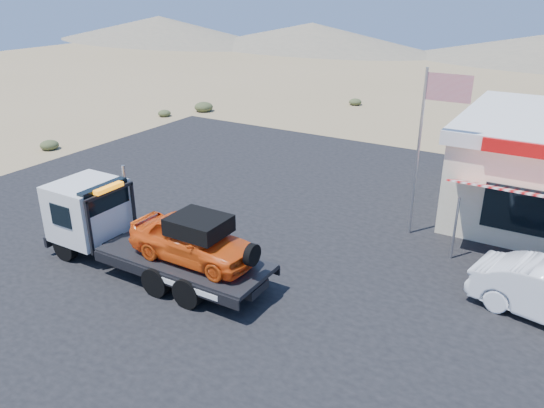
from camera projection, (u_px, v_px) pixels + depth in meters
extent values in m
plane|color=#907A52|center=(235.00, 252.00, 18.27)|extent=(120.00, 120.00, 0.00)
cube|color=black|center=(326.00, 232.00, 19.70)|extent=(32.00, 24.00, 0.02)
cylinder|color=black|center=(65.00, 247.00, 17.53)|extent=(0.91, 0.27, 0.91)
cylinder|color=black|center=(107.00, 227.00, 18.97)|extent=(0.91, 0.27, 0.91)
cylinder|color=black|center=(158.00, 280.00, 15.60)|extent=(0.91, 0.50, 0.91)
cylinder|color=black|center=(197.00, 255.00, 17.04)|extent=(0.91, 0.50, 0.91)
cylinder|color=black|center=(190.00, 291.00, 15.04)|extent=(0.91, 0.50, 0.91)
cylinder|color=black|center=(227.00, 264.00, 16.48)|extent=(0.91, 0.50, 0.91)
cube|color=black|center=(160.00, 257.00, 16.61)|extent=(7.44, 0.91, 0.27)
cube|color=silver|center=(88.00, 210.00, 17.70)|extent=(1.99, 2.13, 1.90)
cube|color=black|center=(104.00, 197.00, 17.05)|extent=(0.32, 1.81, 0.82)
cube|color=black|center=(113.00, 218.00, 17.18)|extent=(0.09, 1.99, 1.81)
cube|color=orange|center=(109.00, 188.00, 16.78)|extent=(0.23, 1.09, 0.14)
cube|color=black|center=(185.00, 258.00, 16.04)|extent=(5.44, 2.09, 0.14)
imported|color=#F25312|center=(193.00, 239.00, 15.58)|extent=(3.99, 1.61, 1.36)
cube|color=black|center=(199.00, 225.00, 15.25)|extent=(1.63, 1.36, 0.50)
cube|color=red|center=(525.00, 150.00, 16.82)|extent=(2.60, 0.12, 0.45)
cylinder|color=#99999E|center=(455.00, 229.00, 17.37)|extent=(0.08, 0.08, 2.20)
cylinder|color=#99999E|center=(418.00, 155.00, 18.44)|extent=(0.10, 0.10, 6.00)
cube|color=#B20C14|center=(448.00, 88.00, 17.16)|extent=(1.50, 0.02, 0.90)
ellipsoid|color=#374324|center=(49.00, 144.00, 29.37)|extent=(1.02, 1.02, 0.55)
ellipsoid|color=#374324|center=(164.00, 113.00, 36.63)|extent=(0.88, 0.88, 0.47)
ellipsoid|color=#374324|center=(204.00, 106.00, 38.02)|extent=(1.32, 1.32, 0.71)
ellipsoid|color=#374324|center=(355.00, 102.00, 40.02)|extent=(0.95, 0.95, 0.51)
ellipsoid|color=#374324|center=(488.00, 124.00, 33.82)|extent=(0.84, 0.84, 0.45)
cone|color=#726B59|center=(312.00, 36.00, 72.96)|extent=(36.00, 36.00, 3.50)
cone|color=#726B59|center=(160.00, 29.00, 82.37)|extent=(40.00, 40.00, 3.80)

